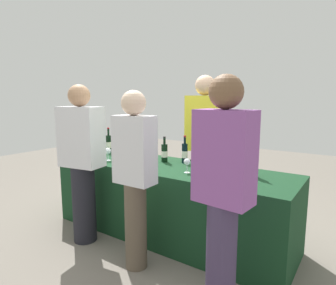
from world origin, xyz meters
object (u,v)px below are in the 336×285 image
Objects in this scene: guest_1 at (135,174)px; wine_glass_3 at (187,162)px; wine_bottle_2 at (136,149)px; wine_glass_5 at (219,166)px; wine_bottle_7 at (253,164)px; wine_bottle_3 at (145,150)px; wine_glass_4 at (203,163)px; wine_bottle_0 at (109,144)px; wine_bottle_5 at (185,153)px; wine_bottle_1 at (127,146)px; guest_2 at (223,190)px; wine_bottle_6 at (202,158)px; wine_glass_0 at (108,152)px; server_pouring at (204,143)px; wine_glass_2 at (141,156)px; wine_bottle_4 at (164,153)px; wine_glass_1 at (118,152)px; guest_0 at (82,160)px.

wine_glass_3 is at bearing 68.30° from guest_1.
wine_bottle_2 is 1.17m from wine_glass_5.
wine_glass_3 is at bearing -157.89° from wine_bottle_7.
wine_glass_4 is at bearing -15.30° from wine_bottle_3.
wine_bottle_0 is 1.47m from guest_1.
wine_glass_5 is at bearing -27.13° from wine_bottle_5.
wine_bottle_5 is 2.17× the size of wine_glass_3.
wine_bottle_5 is 0.49m from wine_glass_4.
wine_bottle_1 is 0.32m from wine_bottle_3.
guest_2 is (0.36, -0.72, 0.03)m from wine_glass_5.
wine_bottle_6 reaches higher than wine_glass_0.
guest_1 reaches higher than wine_bottle_0.
wine_glass_0 is at bearing -170.38° from wine_bottle_7.
guest_1 is (-0.01, -1.26, -0.10)m from server_pouring.
wine_bottle_5 reaches higher than wine_glass_0.
guest_2 is at bearing -27.54° from wine_glass_2.
wine_bottle_3 is 0.29m from wine_bottle_4.
wine_bottle_2 is 0.19× the size of guest_2.
wine_bottle_2 is 2.33× the size of wine_glass_5.
wine_glass_1 is at bearing -176.95° from wine_glass_5.
guest_0 is at bearing -154.63° from wine_glass_3.
wine_glass_0 is at bearing -153.55° from wine_bottle_5.
wine_bottle_3 is 0.33m from wine_glass_2.
wine_bottle_0 is at bearing 171.79° from wine_glass_5.
guest_2 is (0.51, -0.69, 0.02)m from wine_glass_4.
guest_0 reaches higher than wine_glass_5.
guest_0 is 1.64m from guest_2.
wine_bottle_6 is at bearing -4.48° from wine_bottle_4.
wine_glass_0 is 1.12× the size of wine_glass_2.
guest_0 is at bearing -145.55° from wine_bottle_6.
wine_bottle_6 is at bearing 179.66° from wine_bottle_7.
wine_glass_0 is at bearing -174.82° from wine_glass_5.
wine_glass_2 is (-0.35, -0.34, -0.02)m from wine_bottle_5.
guest_0 is (-0.77, -1.20, -0.08)m from server_pouring.
wine_glass_2 is 0.74m from wine_glass_4.
guest_1 is (0.38, -0.54, -0.02)m from wine_glass_2.
wine_bottle_0 is 1.06× the size of wine_bottle_2.
wine_glass_0 is at bearing 166.70° from guest_2.
wine_bottle_7 is 1.18m from wine_glass_2.
wine_bottle_1 is 0.96m from server_pouring.
wine_glass_1 is 0.90m from guest_1.
wine_glass_3 is at bearing -21.43° from wine_bottle_3.
wine_glass_3 is at bearing 141.91° from guest_2.
wine_bottle_0 reaches higher than wine_glass_4.
wine_bottle_7 reaches higher than wine_bottle_1.
wine_bottle_7 is (1.64, -0.10, 0.01)m from wine_bottle_1.
guest_2 is (0.86, -1.37, -0.05)m from server_pouring.
wine_glass_3 is 0.31m from wine_glass_5.
wine_bottle_2 is 0.82m from server_pouring.
wine_glass_2 is at bearing -116.51° from wine_bottle_4.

